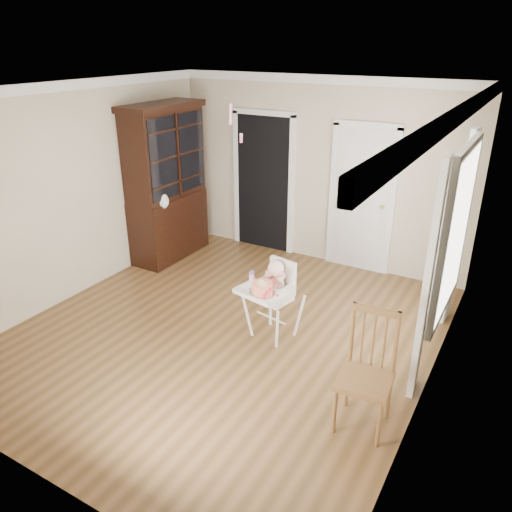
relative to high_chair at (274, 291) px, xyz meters
The scene contains 16 objects.
floor 0.80m from the high_chair, 159.71° to the right, with size 5.00×5.00×0.00m, color brown.
ceiling 2.20m from the high_chair, 159.71° to the right, with size 5.00×5.00×0.00m, color white.
wall_back 2.49m from the high_chair, 102.69° to the left, with size 4.50×4.50×0.00m, color beige.
wall_left 2.88m from the high_chair, behind, with size 5.00×5.00×0.00m, color beige.
wall_right 1.91m from the high_chair, ahead, with size 5.00×5.00×0.00m, color beige.
crown_molding 2.14m from the high_chair, 159.71° to the right, with size 4.50×5.00×0.12m, color white, non-canonical shape.
doorway 2.75m from the high_chair, 121.78° to the left, with size 1.06×0.05×2.22m.
closet_door 2.33m from the high_chair, 85.47° to the left, with size 0.96×0.09×2.13m.
window_right 1.90m from the high_chair, 20.13° to the left, with size 0.13×1.84×2.30m.
high_chair is the anchor object (origin of this frame).
baby 0.14m from the high_chair, 74.91° to the left, with size 0.27×0.23×0.43m.
cake 0.27m from the high_chair, 93.94° to the right, with size 0.29×0.29×0.13m.
sippy_cup 0.29m from the high_chair, behind, with size 0.07×0.07×0.16m.
china_cabinet 2.87m from the high_chair, 153.25° to the left, with size 0.61×1.37×2.32m.
dining_chair 1.60m from the high_chair, 32.18° to the right, with size 0.48×0.48×1.09m.
streamer 1.97m from the high_chair, 163.53° to the left, with size 0.03×0.50×0.02m, color pink, non-canonical shape.
Camera 1 is at (2.81, -4.15, 3.15)m, focal length 35.00 mm.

